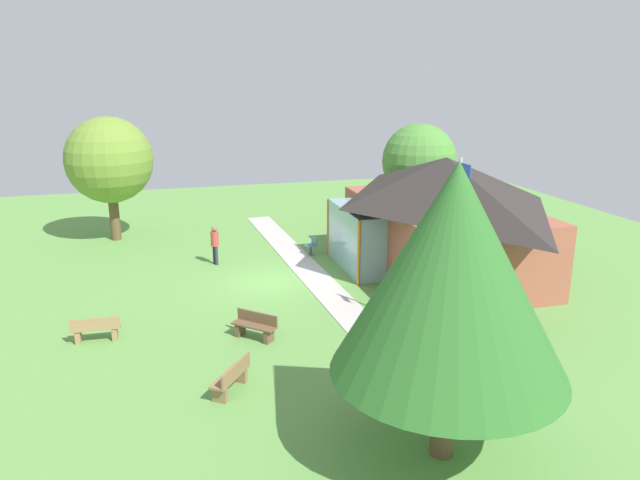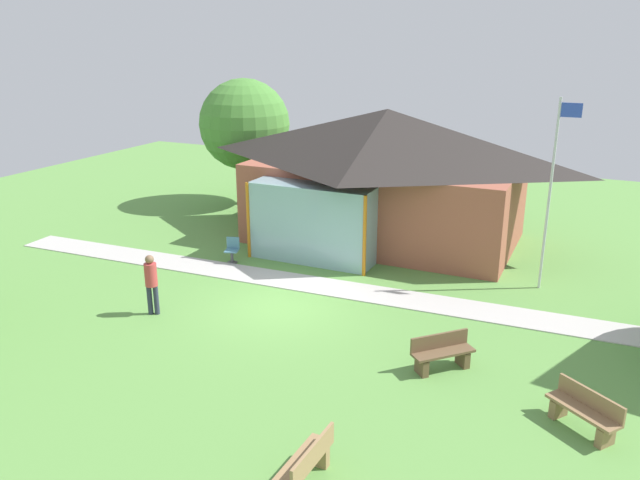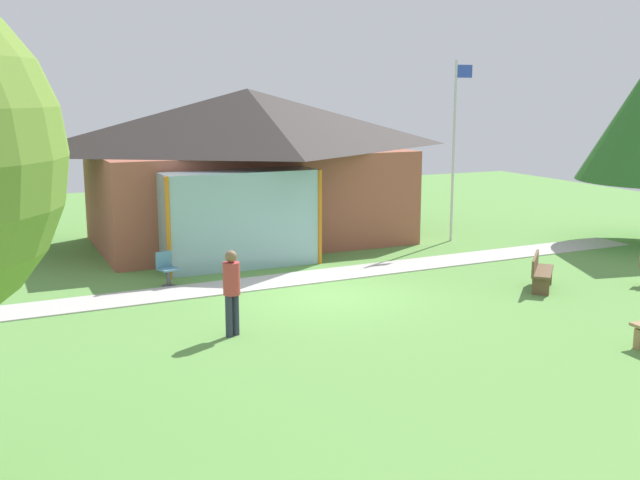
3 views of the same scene
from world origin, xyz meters
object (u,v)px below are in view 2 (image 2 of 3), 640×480
Objects in this scene: pavilion at (383,174)px; visitor_strolling_lawn at (151,280)px; flagpole at (552,187)px; patio_chair_west at (232,251)px; tree_behind_pavilion_left at (245,125)px; bench_mid_right at (442,353)px; bench_lawn_far_right at (584,412)px; bench_front_right at (306,464)px.

visitor_strolling_lawn is at bearing -111.07° from pavilion.
flagpole reaches higher than visitor_strolling_lawn.
tree_behind_pavilion_left is at bearing -79.66° from patio_chair_west.
pavilion is at bearing -18.29° from tree_behind_pavilion_left.
bench_mid_right is at bearing 136.62° from patio_chair_west.
bench_lawn_far_right is at bearing 138.17° from patio_chair_west.
tree_behind_pavilion_left is (-13.47, 4.96, 0.43)m from flagpole.
patio_chair_west is (-3.75, -4.54, -2.13)m from pavilion.
pavilion is 7.84m from tree_behind_pavilion_left.
tree_behind_pavilion_left reaches higher than bench_lawn_far_right.
bench_mid_right is at bearing -21.45° from visitor_strolling_lawn.
visitor_strolling_lawn is (-3.48, -9.04, -1.52)m from pavilion.
pavilion is 10.01m from bench_mid_right.
pavilion is 6.05× the size of visitor_strolling_lawn.
flagpole is at bearing -150.00° from bench_mid_right.
visitor_strolling_lawn reaches higher than bench_front_right.
tree_behind_pavilion_left is (-7.38, 2.44, 1.06)m from pavilion.
bench_mid_right is at bearing -104.02° from flagpole.
patio_chair_west is at bearing 40.94° from bench_front_right.
visitor_strolling_lawn is (-11.18, 0.77, 0.62)m from bench_lawn_far_right.
bench_lawn_far_right is at bearing -51.87° from pavilion.
bench_mid_right and bench_front_right have the same top height.
bench_mid_right is 16.61m from tree_behind_pavilion_left.
bench_lawn_far_right is at bearing -77.57° from flagpole.
tree_behind_pavilion_left is (-10.82, 15.96, 3.21)m from bench_front_right.
bench_front_right is at bearing 76.78° from bench_lawn_far_right.
flagpole is 4.17× the size of bench_mid_right.
flagpole is 3.91× the size of bench_lawn_far_right.
pavilion reaches higher than bench_mid_right.
bench_front_right is at bearing 31.01° from bench_mid_right.
bench_lawn_far_right is 0.97× the size of bench_front_right.
visitor_strolling_lawn is at bearing 59.31° from bench_front_right.
bench_lawn_far_right and bench_front_right have the same top height.
flagpole is 3.80× the size of bench_front_right.
tree_behind_pavilion_left reaches higher than patio_chair_west.
flagpole is 6.89m from bench_mid_right.
bench_mid_right is 1.61× the size of patio_chair_west.
patio_chair_west is at bearing 69.15° from visitor_strolling_lawn.
bench_lawn_far_right is at bearing -46.68° from bench_front_right.
pavilion reaches higher than patio_chair_west.
bench_front_right is (3.44, -13.52, -2.14)m from pavilion.
tree_behind_pavilion_left is (-3.90, 11.48, 2.59)m from visitor_strolling_lawn.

